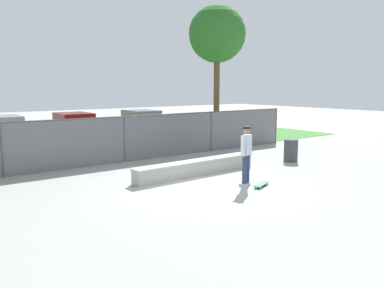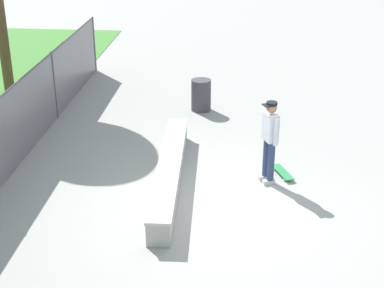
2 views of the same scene
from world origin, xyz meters
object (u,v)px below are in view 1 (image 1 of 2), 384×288
object	(u,v)px
car_red	(75,129)
skateboard	(261,184)
tree_near_right	(217,35)
car_white	(3,134)
concrete_ledge	(197,167)
car_silver	(142,124)
trash_bin	(291,150)
skateboarder	(246,153)

from	to	relation	value
car_red	skateboard	bearing A→B (deg)	-83.12
tree_near_right	car_white	world-z (taller)	tree_near_right
concrete_ledge	car_white	bearing A→B (deg)	114.54
concrete_ledge	car_silver	distance (m)	9.88
tree_near_right	trash_bin	distance (m)	8.16
tree_near_right	car_silver	size ratio (longest dim) A/B	1.71
skateboard	tree_near_right	size ratio (longest dim) A/B	0.11
concrete_ledge	car_red	distance (m)	9.42
car_red	car_white	bearing A→B (deg)	-179.76
skateboarder	tree_near_right	xyz separation A→B (m)	(5.50, 7.88, 4.68)
skateboarder	trash_bin	size ratio (longest dim) A/B	2.04
concrete_ledge	car_silver	xyz separation A→B (m)	(3.16, 9.34, 0.58)
car_red	trash_bin	xyz separation A→B (m)	(5.38, -9.70, -0.39)
car_white	car_red	xyz separation A→B (m)	(3.44, 0.01, 0.00)
concrete_ledge	skateboarder	xyz separation A→B (m)	(0.26, -2.10, 0.77)
skateboard	car_red	world-z (taller)	car_red
car_white	car_red	world-z (taller)	same
car_white	car_silver	bearing A→B (deg)	-0.07
tree_near_right	trash_bin	size ratio (longest dim) A/B	8.07
tree_near_right	trash_bin	world-z (taller)	tree_near_right
car_silver	concrete_ledge	bearing A→B (deg)	-108.71
tree_near_right	trash_bin	xyz separation A→B (m)	(-1.21, -6.12, -5.26)
skateboard	tree_near_right	xyz separation A→B (m)	(5.16, 8.23, 5.64)
tree_near_right	car_silver	distance (m)	6.57
skateboard	car_red	distance (m)	11.93
car_white	car_silver	distance (m)	7.43
skateboarder	car_white	xyz separation A→B (m)	(-4.53, 11.45, -0.19)
skateboard	car_red	bearing A→B (deg)	96.88
skateboarder	car_red	size ratio (longest dim) A/B	0.43
tree_near_right	car_silver	xyz separation A→B (m)	(-2.60, 3.56, -4.87)
skateboarder	car_silver	bearing A→B (deg)	75.78
tree_near_right	car_white	bearing A→B (deg)	160.40
car_white	trash_bin	distance (m)	13.11
car_red	car_silver	world-z (taller)	same
concrete_ledge	car_red	size ratio (longest dim) A/B	1.18
skateboarder	concrete_ledge	bearing A→B (deg)	97.14
skateboarder	car_silver	world-z (taller)	skateboarder
car_white	trash_bin	xyz separation A→B (m)	(8.82, -9.69, -0.39)
skateboard	car_red	size ratio (longest dim) A/B	0.19
tree_near_right	skateboard	bearing A→B (deg)	-122.09
concrete_ledge	skateboarder	size ratio (longest dim) A/B	2.72
skateboard	tree_near_right	world-z (taller)	tree_near_right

